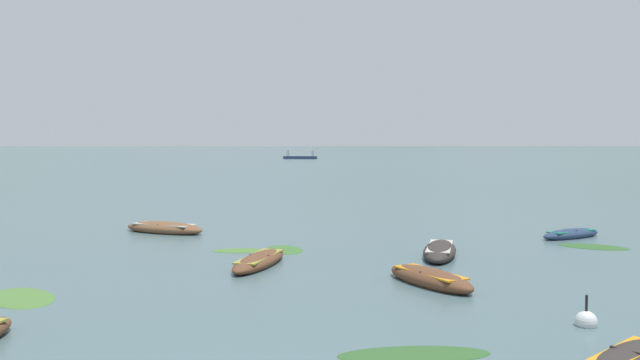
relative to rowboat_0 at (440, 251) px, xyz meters
The scene contains 16 objects.
ground_plane 1485.40m from the rowboat_0, 90.22° to the left, with size 6000.00×6000.00×0.00m, color #476066.
mountain_2 1982.38m from the rowboat_0, 108.27° to the left, with size 517.00×517.00×203.99m, color #56665B.
mountain_3 1993.33m from the rowboat_0, 82.63° to the left, with size 1034.43×1034.43×266.34m, color #4C5B56.
rowboat_0 is the anchor object (origin of this frame).
rowboat_2 8.12m from the rowboat_0, 34.38° to the left, with size 3.46×2.57×0.50m.
rowboat_3 11.76m from the rowboat_0, 84.09° to the right, with size 2.86×2.69×0.38m.
rowboat_6 13.31m from the rowboat_0, 151.01° to the left, with size 4.43×3.14×0.64m.
rowboat_7 6.75m from the rowboat_0, 164.65° to the right, with size 2.12×4.26×0.52m.
rowboat_8 4.96m from the rowboat_0, 104.33° to the right, with size 2.68×3.70×0.60m.
ferry_0 150.63m from the rowboat_0, 93.18° to the left, with size 9.18×4.05×2.54m.
mooring_buoy 9.27m from the rowboat_0, 80.32° to the right, with size 0.50×0.50×0.86m.
weed_patch_0 5.97m from the rowboat_0, 165.99° to the left, with size 1.39×2.21×0.14m, color #38662D.
weed_patch_1 14.04m from the rowboat_0, 153.11° to the right, with size 2.77×1.59×0.14m, color #477033.
weed_patch_2 11.43m from the rowboat_0, 103.50° to the right, with size 3.07×1.06×0.14m, color #2D5628.
weed_patch_3 6.89m from the rowboat_0, 17.14° to the left, with size 2.70×1.43×0.14m, color #2D5628.
weed_patch_4 7.52m from the rowboat_0, behind, with size 2.32×1.04×0.14m, color #477033.
Camera 1 is at (1.09, -8.93, 4.15)m, focal length 36.21 mm.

